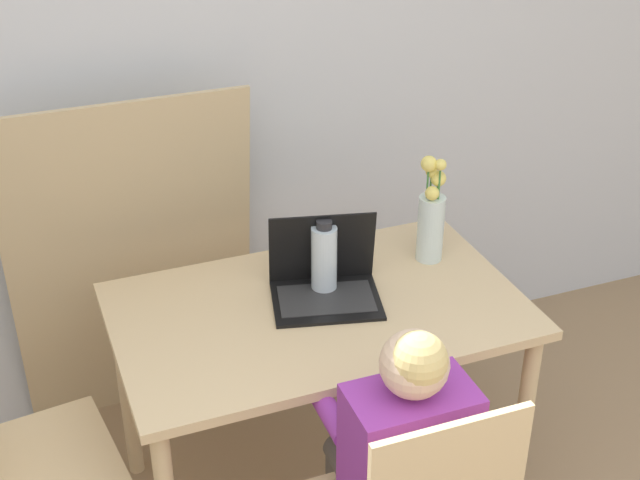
{
  "coord_description": "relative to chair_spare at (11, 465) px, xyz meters",
  "views": [
    {
      "loc": [
        -0.48,
        -0.5,
        2.15
      ],
      "look_at": [
        0.31,
        1.55,
        0.9
      ],
      "focal_mm": 50.0,
      "sensor_mm": 36.0,
      "label": 1
    }
  ],
  "objects": [
    {
      "name": "wall_back",
      "position": [
        0.61,
        0.8,
        0.78
      ],
      "size": [
        6.4,
        0.05,
        2.5
      ],
      "color": "silver",
      "rests_on": "ground_plane"
    },
    {
      "name": "laptop",
      "position": [
        0.94,
        0.11,
        0.31
      ],
      "size": [
        0.36,
        0.31,
        0.24
      ],
      "rotation": [
        0.0,
        0.0,
        -0.24
      ],
      "color": "black",
      "rests_on": "dining_table"
    },
    {
      "name": "dining_table",
      "position": [
        0.9,
        0.06,
        0.16
      ],
      "size": [
        1.17,
        0.72,
        0.72
      ],
      "color": "#D6B784",
      "rests_on": "ground_plane"
    },
    {
      "name": "chair_spare",
      "position": [
        0.0,
        0.0,
        0.0
      ],
      "size": [
        0.45,
        0.45,
        0.91
      ],
      "rotation": [
        0.0,
        0.0,
        1.7
      ],
      "color": "#D6B784",
      "rests_on": "ground_plane"
    },
    {
      "name": "flower_vase",
      "position": [
        1.32,
        0.19,
        0.4
      ],
      "size": [
        0.08,
        0.08,
        0.35
      ],
      "color": "silver",
      "rests_on": "dining_table"
    },
    {
      "name": "water_bottle",
      "position": [
        0.94,
        0.14,
        0.36
      ],
      "size": [
        0.08,
        0.08,
        0.23
      ],
      "color": "silver",
      "rests_on": "dining_table"
    },
    {
      "name": "person_seated",
      "position": [
        0.9,
        -0.46,
        0.16
      ],
      "size": [
        0.31,
        0.42,
        1.01
      ],
      "rotation": [
        0.0,
        0.0,
        3.13
      ],
      "color": "purple",
      "rests_on": "ground_plane"
    },
    {
      "name": "cardboard_panel",
      "position": [
        0.46,
        0.65,
        0.14
      ],
      "size": [
        0.8,
        0.19,
        1.22
      ],
      "color": "tan",
      "rests_on": "ground_plane"
    }
  ]
}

